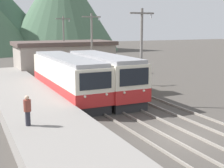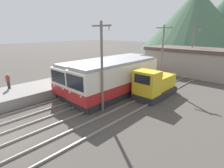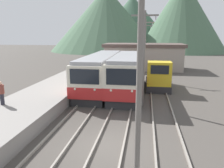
{
  "view_description": "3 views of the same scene",
  "coord_description": "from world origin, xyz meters",
  "px_view_note": "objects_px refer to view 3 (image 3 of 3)",
  "views": [
    {
      "loc": [
        -10.2,
        -13.2,
        6.02
      ],
      "look_at": [
        0.19,
        8.78,
        1.49
      ],
      "focal_mm": 50.0,
      "sensor_mm": 36.0,
      "label": 1
    },
    {
      "loc": [
        11.64,
        -2.61,
        6.51
      ],
      "look_at": [
        0.87,
        8.94,
        1.77
      ],
      "focal_mm": 28.0,
      "sensor_mm": 36.0,
      "label": 2
    },
    {
      "loc": [
        1.89,
        -10.08,
        5.58
      ],
      "look_at": [
        -0.9,
        7.84,
        1.44
      ],
      "focal_mm": 35.0,
      "sensor_mm": 36.0,
      "label": 3
    }
  ],
  "objects_px": {
    "catenary_mast_far": "(145,48)",
    "commuter_train_center": "(128,75)",
    "catenary_mast_near": "(139,85)",
    "catenary_mast_distant": "(145,44)",
    "commuter_train_left": "(102,73)",
    "shunting_locomotive": "(158,77)",
    "person_on_platform": "(1,92)",
    "catenary_mast_mid": "(144,56)"
  },
  "relations": [
    {
      "from": "catenary_mast_far",
      "to": "commuter_train_center",
      "type": "bearing_deg",
      "value": -103.52
    },
    {
      "from": "catenary_mast_near",
      "to": "catenary_mast_distant",
      "type": "bearing_deg",
      "value": 90.0
    },
    {
      "from": "commuter_train_left",
      "to": "catenary_mast_far",
      "type": "xyz_separation_m",
      "value": [
        4.31,
        5.09,
        2.32
      ]
    },
    {
      "from": "shunting_locomotive",
      "to": "person_on_platform",
      "type": "bearing_deg",
      "value": -136.39
    },
    {
      "from": "catenary_mast_distant",
      "to": "person_on_platform",
      "type": "xyz_separation_m",
      "value": [
        -9.23,
        -24.21,
        -2.15
      ]
    },
    {
      "from": "commuter_train_left",
      "to": "commuter_train_center",
      "type": "bearing_deg",
      "value": -22.75
    },
    {
      "from": "catenary_mast_far",
      "to": "catenary_mast_mid",
      "type": "bearing_deg",
      "value": -90.0
    },
    {
      "from": "catenary_mast_mid",
      "to": "catenary_mast_distant",
      "type": "relative_size",
      "value": 1.0
    },
    {
      "from": "shunting_locomotive",
      "to": "catenary_mast_distant",
      "type": "distance_m",
      "value": 14.35
    },
    {
      "from": "commuter_train_center",
      "to": "catenary_mast_mid",
      "type": "bearing_deg",
      "value": -67.86
    },
    {
      "from": "commuter_train_center",
      "to": "catenary_mast_far",
      "type": "bearing_deg",
      "value": 76.48
    },
    {
      "from": "commuter_train_center",
      "to": "catenary_mast_mid",
      "type": "height_order",
      "value": "catenary_mast_mid"
    },
    {
      "from": "shunting_locomotive",
      "to": "catenary_mast_near",
      "type": "distance_m",
      "value": 16.23
    },
    {
      "from": "catenary_mast_far",
      "to": "commuter_train_left",
      "type": "bearing_deg",
      "value": -130.22
    },
    {
      "from": "catenary_mast_near",
      "to": "catenary_mast_mid",
      "type": "distance_m",
      "value": 9.97
    },
    {
      "from": "commuter_train_center",
      "to": "catenary_mast_distant",
      "type": "distance_m",
      "value": 16.47
    },
    {
      "from": "catenary_mast_far",
      "to": "catenary_mast_distant",
      "type": "distance_m",
      "value": 9.97
    },
    {
      "from": "commuter_train_left",
      "to": "shunting_locomotive",
      "type": "height_order",
      "value": "commuter_train_left"
    },
    {
      "from": "commuter_train_left",
      "to": "catenary_mast_mid",
      "type": "height_order",
      "value": "catenary_mast_mid"
    },
    {
      "from": "catenary_mast_near",
      "to": "catenary_mast_mid",
      "type": "bearing_deg",
      "value": 90.0
    },
    {
      "from": "catenary_mast_far",
      "to": "catenary_mast_distant",
      "type": "relative_size",
      "value": 1.0
    },
    {
      "from": "catenary_mast_near",
      "to": "catenary_mast_mid",
      "type": "xyz_separation_m",
      "value": [
        0.0,
        9.97,
        0.0
      ]
    },
    {
      "from": "person_on_platform",
      "to": "commuter_train_left",
      "type": "bearing_deg",
      "value": 61.71
    },
    {
      "from": "commuter_train_left",
      "to": "catenary_mast_distant",
      "type": "relative_size",
      "value": 1.77
    },
    {
      "from": "catenary_mast_near",
      "to": "person_on_platform",
      "type": "height_order",
      "value": "catenary_mast_near"
    },
    {
      "from": "catenary_mast_near",
      "to": "catenary_mast_distant",
      "type": "relative_size",
      "value": 1.0
    },
    {
      "from": "catenary_mast_near",
      "to": "commuter_train_left",
      "type": "bearing_deg",
      "value": 106.17
    },
    {
      "from": "commuter_train_left",
      "to": "catenary_mast_near",
      "type": "distance_m",
      "value": 15.64
    },
    {
      "from": "shunting_locomotive",
      "to": "person_on_platform",
      "type": "height_order",
      "value": "shunting_locomotive"
    },
    {
      "from": "shunting_locomotive",
      "to": "catenary_mast_near",
      "type": "relative_size",
      "value": 0.73
    },
    {
      "from": "commuter_train_left",
      "to": "catenary_mast_near",
      "type": "relative_size",
      "value": 1.77
    },
    {
      "from": "person_on_platform",
      "to": "catenary_mast_near",
      "type": "bearing_deg",
      "value": -31.73
    },
    {
      "from": "shunting_locomotive",
      "to": "person_on_platform",
      "type": "xyz_separation_m",
      "value": [
        -10.72,
        -10.21,
        0.62
      ]
    },
    {
      "from": "catenary_mast_distant",
      "to": "catenary_mast_mid",
      "type": "bearing_deg",
      "value": -90.0
    },
    {
      "from": "catenary_mast_near",
      "to": "person_on_platform",
      "type": "relative_size",
      "value": 4.58
    },
    {
      "from": "commuter_train_center",
      "to": "catenary_mast_distant",
      "type": "height_order",
      "value": "catenary_mast_distant"
    },
    {
      "from": "commuter_train_left",
      "to": "person_on_platform",
      "type": "distance_m",
      "value": 10.39
    },
    {
      "from": "catenary_mast_distant",
      "to": "person_on_platform",
      "type": "relative_size",
      "value": 4.58
    },
    {
      "from": "commuter_train_center",
      "to": "shunting_locomotive",
      "type": "xyz_separation_m",
      "value": [
        3.0,
        2.24,
        -0.5
      ]
    },
    {
      "from": "catenary_mast_far",
      "to": "person_on_platform",
      "type": "distance_m",
      "value": 17.1
    },
    {
      "from": "catenary_mast_near",
      "to": "catenary_mast_far",
      "type": "bearing_deg",
      "value": 90.0
    },
    {
      "from": "commuter_train_center",
      "to": "catenary_mast_far",
      "type": "distance_m",
      "value": 6.83
    }
  ]
}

